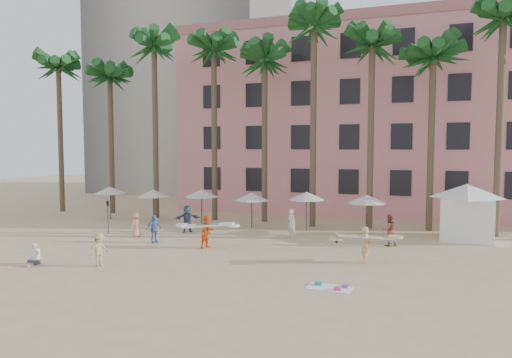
{
  "coord_description": "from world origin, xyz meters",
  "views": [
    {
      "loc": [
        9.7,
        -18.07,
        5.78
      ],
      "look_at": [
        1.53,
        6.0,
        4.0
      ],
      "focal_mm": 32.0,
      "sensor_mm": 36.0,
      "label": 1
    }
  ],
  "objects": [
    {
      "name": "ground",
      "position": [
        0.0,
        0.0,
        0.0
      ],
      "size": [
        120.0,
        120.0,
        0.0
      ],
      "primitive_type": "plane",
      "color": "#D1B789",
      "rests_on": "ground"
    },
    {
      "name": "pink_hotel",
      "position": [
        7.0,
        26.0,
        8.0
      ],
      "size": [
        35.0,
        14.0,
        16.0
      ],
      "primitive_type": "cube",
      "color": "#DB8589",
      "rests_on": "ground"
    },
    {
      "name": "grey_tower",
      "position": [
        -18.0,
        38.0,
        25.0
      ],
      "size": [
        22.0,
        18.0,
        50.0
      ],
      "primitive_type": "cube",
      "color": "#A89E8E",
      "rests_on": "ground"
    },
    {
      "name": "palm_row",
      "position": [
        0.51,
        15.0,
        12.97
      ],
      "size": [
        44.4,
        5.4,
        16.3
      ],
      "color": "brown",
      "rests_on": "ground"
    },
    {
      "name": "umbrella_row",
      "position": [
        -3.0,
        12.5,
        2.33
      ],
      "size": [
        22.5,
        2.7,
        2.73
      ],
      "color": "#332B23",
      "rests_on": "ground"
    },
    {
      "name": "cabana",
      "position": [
        13.08,
        12.96,
        2.07
      ],
      "size": [
        4.81,
        4.81,
        3.5
      ],
      "color": "white",
      "rests_on": "ground"
    },
    {
      "name": "beach_towel",
      "position": [
        6.7,
        0.32,
        0.03
      ],
      "size": [
        1.87,
        1.12,
        0.14
      ],
      "color": "white",
      "rests_on": "ground"
    },
    {
      "name": "carrier_yellow",
      "position": [
        7.69,
        4.96,
        1.02
      ],
      "size": [
        3.07,
        2.01,
        1.82
      ],
      "color": "#DCB07B",
      "rests_on": "ground"
    },
    {
      "name": "carrier_white",
      "position": [
        -1.23,
        5.49,
        1.0
      ],
      "size": [
        3.06,
        1.48,
        1.89
      ],
      "color": "#FF601A",
      "rests_on": "ground"
    },
    {
      "name": "beachgoers",
      "position": [
        -1.41,
        7.1,
        0.88
      ],
      "size": [
        16.41,
        10.82,
        1.88
      ],
      "color": "brown",
      "rests_on": "ground"
    },
    {
      "name": "paddle",
      "position": [
        -9.32,
        7.23,
        1.41
      ],
      "size": [
        0.18,
        0.04,
        2.23
      ],
      "color": "black",
      "rests_on": "ground"
    },
    {
      "name": "seated_man",
      "position": [
        -7.78,
        -0.67,
        0.36
      ],
      "size": [
        0.45,
        0.79,
        1.03
      ],
      "color": "#3F3F4C",
      "rests_on": "ground"
    }
  ]
}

